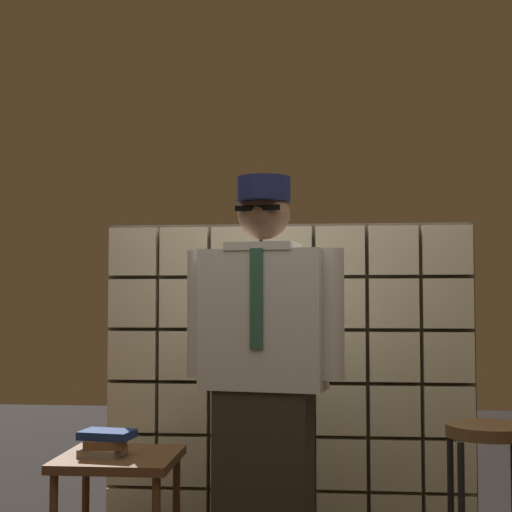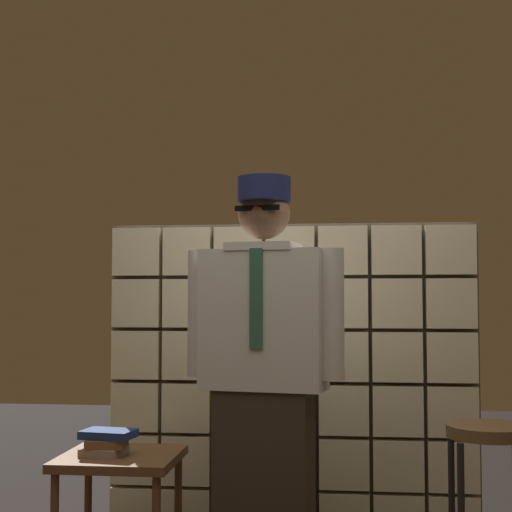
{
  "view_description": "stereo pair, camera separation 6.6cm",
  "coord_description": "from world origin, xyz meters",
  "px_view_note": "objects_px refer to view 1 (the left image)",
  "views": [
    {
      "loc": [
        0.2,
        -2.9,
        1.25
      ],
      "look_at": [
        -0.1,
        0.42,
        1.43
      ],
      "focal_mm": 54.22,
      "sensor_mm": 36.0,
      "label": 1
    },
    {
      "loc": [
        0.26,
        -2.89,
        1.25
      ],
      "look_at": [
        -0.1,
        0.42,
        1.43
      ],
      "focal_mm": 54.22,
      "sensor_mm": 36.0,
      "label": 2
    }
  ],
  "objects_px": {
    "standing_person": "(264,372)",
    "bar_stool": "(489,470)",
    "book_stack": "(105,443)",
    "side_table": "(119,471)"
  },
  "relations": [
    {
      "from": "standing_person",
      "to": "bar_stool",
      "type": "distance_m",
      "value": 1.01
    },
    {
      "from": "book_stack",
      "to": "bar_stool",
      "type": "bearing_deg",
      "value": -4.87
    },
    {
      "from": "standing_person",
      "to": "side_table",
      "type": "distance_m",
      "value": 0.8
    },
    {
      "from": "side_table",
      "to": "bar_stool",
      "type": "bearing_deg",
      "value": -6.23
    },
    {
      "from": "standing_person",
      "to": "book_stack",
      "type": "relative_size",
      "value": 7.16
    },
    {
      "from": "bar_stool",
      "to": "standing_person",
      "type": "bearing_deg",
      "value": 174.03
    },
    {
      "from": "side_table",
      "to": "book_stack",
      "type": "relative_size",
      "value": 2.21
    },
    {
      "from": "bar_stool",
      "to": "book_stack",
      "type": "xyz_separation_m",
      "value": [
        -1.64,
        0.14,
        0.06
      ]
    },
    {
      "from": "side_table",
      "to": "book_stack",
      "type": "distance_m",
      "value": 0.15
    },
    {
      "from": "standing_person",
      "to": "side_table",
      "type": "height_order",
      "value": "standing_person"
    }
  ]
}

